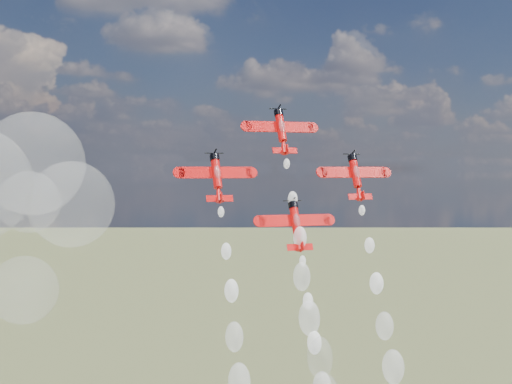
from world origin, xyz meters
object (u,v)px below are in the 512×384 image
object	(u,v)px
plane_right	(356,176)
plane_slot	(296,224)
plane_left	(217,176)
plane_lead	(281,130)

from	to	relation	value
plane_right	plane_slot	xyz separation A→B (m)	(-13.08, -3.86, -8.30)
plane_right	plane_left	bearing A→B (deg)	180.00
plane_left	plane_slot	bearing A→B (deg)	-16.44
plane_lead	plane_slot	bearing A→B (deg)	-90.00
plane_lead	plane_slot	xyz separation A→B (m)	(0.00, -7.72, -16.61)
plane_right	plane_slot	size ratio (longest dim) A/B	1.00
plane_lead	plane_left	world-z (taller)	plane_lead
plane_slot	plane_left	bearing A→B (deg)	163.56
plane_left	plane_right	size ratio (longest dim) A/B	1.00
plane_left	plane_slot	world-z (taller)	plane_left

